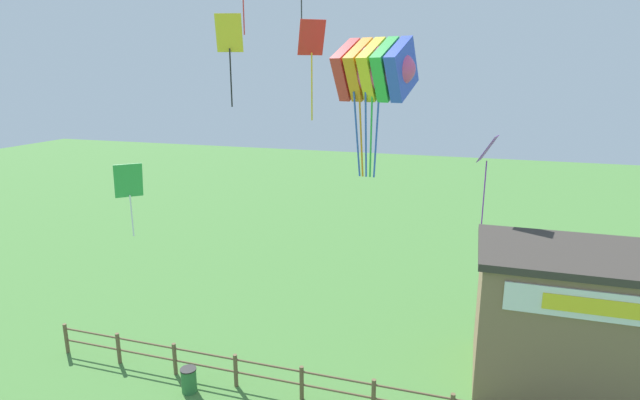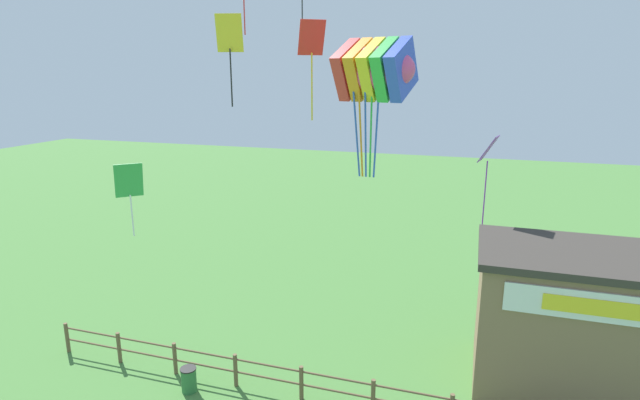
# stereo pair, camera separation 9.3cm
# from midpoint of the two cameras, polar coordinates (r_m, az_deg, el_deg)

# --- Properties ---
(wooden_fence) EXTENTS (19.07, 0.14, 1.19)m
(wooden_fence) POSITION_cam_midpoint_polar(r_m,az_deg,el_deg) (17.19, -2.28, -19.93)
(wooden_fence) COLOR brown
(wooden_fence) RESTS_ON ground_plane
(seaside_building) EXTENTS (8.88, 4.34, 4.79)m
(seaside_building) POSITION_cam_midpoint_polar(r_m,az_deg,el_deg) (19.29, 30.57, -12.11)
(seaside_building) COLOR #84664C
(seaside_building) RESTS_ON ground_plane
(trash_bin) EXTENTS (0.54, 0.54, 0.86)m
(trash_bin) POSITION_cam_midpoint_polar(r_m,az_deg,el_deg) (18.19, -14.91, -19.26)
(trash_bin) COLOR #2D6B38
(trash_bin) RESTS_ON ground_plane
(kite_rainbow_parafoil) EXTENTS (2.78, 2.32, 4.04)m
(kite_rainbow_parafoil) POSITION_cam_midpoint_polar(r_m,az_deg,el_deg) (14.80, 6.12, 14.58)
(kite_rainbow_parafoil) COLOR #E54C8C
(kite_purple_streamer) EXTENTS (0.80, 0.97, 3.70)m
(kite_purple_streamer) POSITION_cam_midpoint_polar(r_m,az_deg,el_deg) (20.62, 18.40, 4.34)
(kite_purple_streamer) COLOR purple
(kite_red_diamond) EXTENTS (0.96, 0.85, 3.12)m
(kite_red_diamond) POSITION_cam_midpoint_polar(r_m,az_deg,el_deg) (16.52, -1.13, 16.91)
(kite_red_diamond) COLOR red
(kite_yellow_diamond) EXTENTS (0.91, 0.46, 2.99)m
(kite_yellow_diamond) POSITION_cam_midpoint_polar(r_m,az_deg,el_deg) (17.50, -10.48, 17.41)
(kite_yellow_diamond) COLOR yellow
(kite_green_diamond) EXTENTS (0.91, 0.89, 2.44)m
(kite_green_diamond) POSITION_cam_midpoint_polar(r_m,az_deg,el_deg) (17.14, -21.14, 1.52)
(kite_green_diamond) COLOR green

